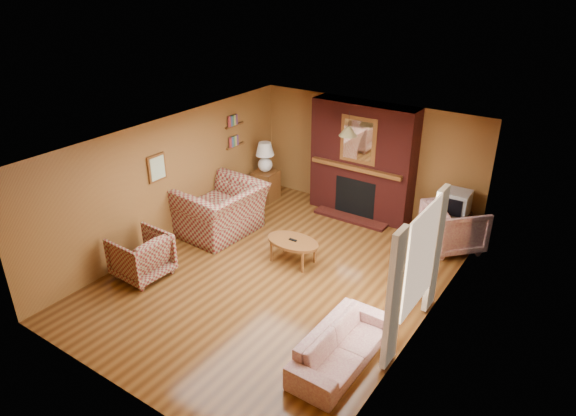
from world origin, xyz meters
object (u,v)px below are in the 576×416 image
Objects in this scene: fireplace at (362,161)px; plaid_loveseat at (221,210)px; plaid_armchair at (141,256)px; crt_tv at (456,203)px; floral_sofa at (342,346)px; tv_stand at (452,228)px; side_table at (266,185)px; table_lamp at (265,156)px; coffee_table at (293,243)px; floral_armchair at (454,227)px.

fireplace is 1.55× the size of plaid_loveseat.
plaid_armchair is 1.69× the size of crt_tv.
tv_stand is (0.15, 4.04, 0.05)m from floral_sofa.
plaid_armchair is 1.29× the size of side_table.
crt_tv is at bearing 138.10° from plaid_armchair.
plaid_armchair is (-0.10, -1.94, -0.11)m from plaid_loveseat.
plaid_armchair is at bearing -136.50° from tv_stand.
coffee_table is at bearing -43.55° from table_lamp.
plaid_armchair reaches higher than side_table.
floral_sofa is (3.75, -1.88, -0.24)m from plaid_loveseat.
coffee_table is (-1.97, 1.76, 0.13)m from floral_sofa.
side_table is (-0.25, 1.81, -0.17)m from plaid_loveseat.
plaid_loveseat is 1.91m from table_lamp.
coffee_table is (-0.07, -2.47, -0.79)m from fireplace.
plaid_armchair is at bearing 91.49° from floral_sofa.
tv_stand is at bearing 122.32° from plaid_loveseat.
plaid_loveseat is 1.81× the size of plaid_armchair.
side_table is at bearing 47.93° from floral_sofa.
plaid_armchair is 0.48× the size of floral_sofa.
plaid_loveseat reaches higher than floral_armchair.
side_table is at bearing -175.28° from plaid_armchair.
tv_stand is (3.90, 2.16, -0.19)m from plaid_loveseat.
floral_armchair is (3.98, 1.98, -0.06)m from plaid_loveseat.
floral_sofa is 5.45m from side_table.
tv_stand is at bearing 138.14° from plaid_armchair.
tv_stand is at bearing -23.64° from floral_armchair.
table_lamp is (-0.15, 3.75, 0.65)m from plaid_armchair.
table_lamp is 4.17m from crt_tv.
crt_tv is (4.00, 4.09, 0.46)m from plaid_armchair.
fireplace reaches higher than floral_armchair.
table_lamp reaches higher than coffee_table.
fireplace is at bearing 157.96° from plaid_armchair.
fireplace is 2.09m from crt_tv.
floral_sofa is 1.78× the size of coffee_table.
floral_armchair is 0.24m from tv_stand.
coffee_table is 1.50× the size of side_table.
side_table is at bearing 45.69° from floral_armchair.
side_table is (-4.00, 3.69, 0.07)m from floral_sofa.
crt_tv is (2.12, 2.28, 0.46)m from coffee_table.
fireplace is 3.85× the size of tv_stand.
floral_armchair is 0.98× the size of coffee_table.
fireplace reaches higher than table_lamp.
fireplace is 3.55× the size of table_lamp.
side_table is (-2.03, 1.93, -0.05)m from coffee_table.
plaid_armchair is at bearing -87.71° from table_lamp.
table_lamp is at bearing -168.83° from plaid_loveseat.
plaid_loveseat reaches higher than side_table.
floral_armchair is at bearing 2.31° from table_lamp.
tv_stand is 0.54m from crt_tv.
plaid_armchair is 3.75m from side_table.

